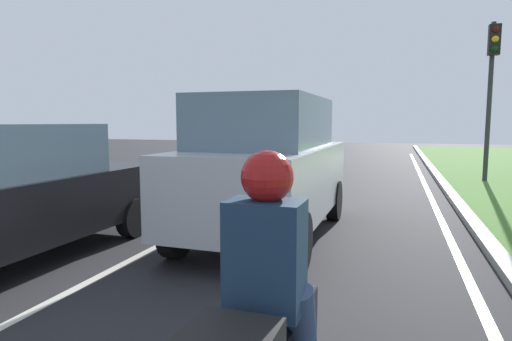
{
  "coord_description": "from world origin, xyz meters",
  "views": [
    {
      "loc": [
        2.71,
        3.02,
        1.88
      ],
      "look_at": [
        0.83,
        8.81,
        1.2
      ],
      "focal_mm": 30.2,
      "sensor_mm": 36.0,
      "label": 1
    }
  ],
  "objects_px": {
    "car_sedan_left_lane": "(16,193)",
    "traffic_light_near_right": "(492,73)",
    "car_suv_ahead": "(267,166)",
    "rider_person": "(267,253)"
  },
  "relations": [
    {
      "from": "car_sedan_left_lane",
      "to": "traffic_light_near_right",
      "type": "xyz_separation_m",
      "value": [
        7.6,
        10.35,
        2.46
      ]
    },
    {
      "from": "traffic_light_near_right",
      "to": "car_suv_ahead",
      "type": "bearing_deg",
      "value": -119.94
    },
    {
      "from": "car_suv_ahead",
      "to": "rider_person",
      "type": "height_order",
      "value": "car_suv_ahead"
    },
    {
      "from": "traffic_light_near_right",
      "to": "car_sedan_left_lane",
      "type": "bearing_deg",
      "value": -126.29
    },
    {
      "from": "car_suv_ahead",
      "to": "rider_person",
      "type": "xyz_separation_m",
      "value": [
        1.35,
        -4.57,
        0.02
      ]
    },
    {
      "from": "rider_person",
      "to": "traffic_light_near_right",
      "type": "xyz_separation_m",
      "value": [
        3.33,
        12.71,
        2.19
      ]
    },
    {
      "from": "car_sedan_left_lane",
      "to": "rider_person",
      "type": "distance_m",
      "value": 4.88
    },
    {
      "from": "car_suv_ahead",
      "to": "traffic_light_near_right",
      "type": "height_order",
      "value": "traffic_light_near_right"
    },
    {
      "from": "car_suv_ahead",
      "to": "car_sedan_left_lane",
      "type": "xyz_separation_m",
      "value": [
        -2.91,
        -2.21,
        -0.25
      ]
    },
    {
      "from": "rider_person",
      "to": "traffic_light_near_right",
      "type": "distance_m",
      "value": 13.32
    }
  ]
}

